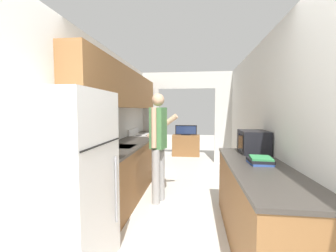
{
  "coord_description": "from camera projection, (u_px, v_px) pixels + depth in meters",
  "views": [
    {
      "loc": [
        0.26,
        -1.16,
        1.46
      ],
      "look_at": [
        -0.32,
        3.55,
        1.12
      ],
      "focal_mm": 24.0,
      "sensor_mm": 36.0,
      "label": 1
    }
  ],
  "objects": [
    {
      "name": "book_stack",
      "position": [
        260.0,
        160.0,
        2.41
      ],
      "size": [
        0.25,
        0.28,
        0.08
      ],
      "color": "#2D4C99",
      "rests_on": "counter_right"
    },
    {
      "name": "television",
      "position": [
        186.0,
        130.0,
        7.09
      ],
      "size": [
        0.68,
        0.16,
        0.31
      ],
      "color": "black",
      "rests_on": "tv_cabinet"
    },
    {
      "name": "wall_far_with_doorway",
      "position": [
        186.0,
        111.0,
        6.23
      ],
      "size": [
        2.85,
        0.06,
        2.5
      ],
      "color": "silver",
      "rests_on": "ground_plane"
    },
    {
      "name": "range_oven",
      "position": [
        145.0,
        153.0,
        5.32
      ],
      "size": [
        0.66,
        0.79,
        1.02
      ],
      "color": "white",
      "rests_on": "ground_plane"
    },
    {
      "name": "counter_left",
      "position": [
        130.0,
        166.0,
        4.08
      ],
      "size": [
        0.62,
        3.89,
        0.88
      ],
      "color": "brown",
      "rests_on": "ground_plane"
    },
    {
      "name": "microwave",
      "position": [
        253.0,
        142.0,
        3.04
      ],
      "size": [
        0.35,
        0.48,
        0.3
      ],
      "color": "black",
      "rests_on": "counter_right"
    },
    {
      "name": "wall_right",
      "position": [
        272.0,
        126.0,
        2.95
      ],
      "size": [
        0.06,
        7.47,
        2.5
      ],
      "color": "silver",
      "rests_on": "ground_plane"
    },
    {
      "name": "refrigerator",
      "position": [
        65.0,
        184.0,
        1.97
      ],
      "size": [
        0.73,
        0.8,
        1.63
      ],
      "color": "white",
      "rests_on": "ground_plane"
    },
    {
      "name": "counter_right",
      "position": [
        259.0,
        206.0,
        2.38
      ],
      "size": [
        0.62,
        2.13,
        0.88
      ],
      "color": "brown",
      "rests_on": "ground_plane"
    },
    {
      "name": "person",
      "position": [
        158.0,
        144.0,
        3.52
      ],
      "size": [
        0.55,
        0.44,
        1.72
      ],
      "rotation": [
        0.0,
        0.0,
        1.28
      ],
      "color": "#9E9E9E",
      "rests_on": "ground_plane"
    },
    {
      "name": "tv_cabinet",
      "position": [
        186.0,
        145.0,
        7.17
      ],
      "size": [
        0.86,
        0.42,
        0.67
      ],
      "color": "brown",
      "rests_on": "ground_plane"
    },
    {
      "name": "wall_left",
      "position": [
        108.0,
        107.0,
        3.69
      ],
      "size": [
        0.38,
        7.47,
        2.5
      ],
      "color": "silver",
      "rests_on": "ground_plane"
    }
  ]
}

